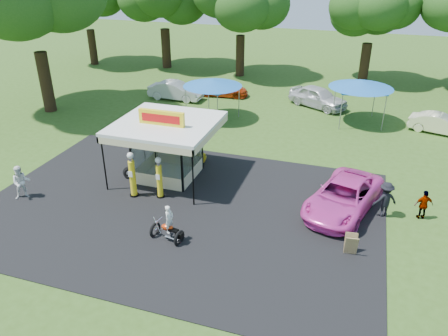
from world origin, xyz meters
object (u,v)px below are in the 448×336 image
at_px(spectator_west, 21,182).
at_px(spectator_east_a, 385,200).
at_px(spectator_east_b, 424,205).
at_px(tent_west, 213,83).
at_px(a_frame_sign, 351,245).
at_px(tent_east, 361,84).
at_px(pink_sedan, 343,197).
at_px(gas_pump_right, 159,179).
at_px(motorcycle, 169,227).
at_px(bg_car_a, 176,91).
at_px(kiosk_car, 184,154).
at_px(gas_pump_left, 132,176).
at_px(bg_car_b, 223,89).
at_px(bg_car_c, 318,97).
at_px(gas_station_kiosk, 168,148).
at_px(bg_car_e, 440,124).

distance_m(spectator_west, spectator_east_a, 18.57).
bearing_deg(spectator_east_b, tent_west, -54.52).
relative_size(spectator_west, tent_west, 0.42).
height_order(a_frame_sign, tent_east, tent_east).
bearing_deg(spectator_west, a_frame_sign, -40.66).
bearing_deg(pink_sedan, tent_east, 106.27).
xyz_separation_m(gas_pump_right, motorcycle, (2.05, -3.39, -0.39)).
bearing_deg(motorcycle, bg_car_a, 123.65).
distance_m(gas_pump_right, motorcycle, 3.98).
bearing_deg(spectator_east_a, motorcycle, 3.21).
bearing_deg(tent_east, kiosk_car, -133.60).
xyz_separation_m(gas_pump_left, bg_car_b, (-1.10, 18.53, -0.58)).
xyz_separation_m(pink_sedan, bg_car_b, (-11.78, 16.53, -0.14)).
distance_m(a_frame_sign, bg_car_a, 23.95).
xyz_separation_m(bg_car_a, bg_car_c, (12.12, 1.76, 0.08)).
relative_size(gas_station_kiosk, bg_car_b, 1.20).
bearing_deg(bg_car_c, kiosk_car, -177.67).
relative_size(gas_station_kiosk, a_frame_sign, 5.59).
height_order(spectator_east_a, bg_car_c, spectator_east_a).
xyz_separation_m(a_frame_sign, bg_car_c, (-3.92, 19.55, 0.37)).
xyz_separation_m(motorcycle, tent_west, (-3.43, 15.70, 2.10)).
bearing_deg(tent_east, bg_car_c, 139.82).
distance_m(spectator_west, bg_car_b, 20.98).
relative_size(motorcycle, pink_sedan, 0.33).
height_order(gas_pump_right, bg_car_c, gas_pump_right).
bearing_deg(bg_car_c, bg_car_e, -80.16).
height_order(gas_station_kiosk, a_frame_sign, gas_station_kiosk).
bearing_deg(bg_car_e, gas_pump_right, 148.86).
relative_size(gas_pump_right, spectator_east_b, 1.53).
xyz_separation_m(bg_car_b, tent_west, (1.10, -5.89, 2.19)).
distance_m(kiosk_car, spectator_east_b, 13.84).
height_order(spectator_west, tent_east, tent_east).
distance_m(spectator_west, bg_car_a, 18.26).
bearing_deg(motorcycle, bg_car_c, 90.10).
bearing_deg(bg_car_a, gas_pump_left, -162.33).
distance_m(gas_pump_left, a_frame_sign, 11.43).
relative_size(a_frame_sign, bg_car_e, 0.23).
distance_m(bg_car_a, bg_car_b, 4.29).
xyz_separation_m(a_frame_sign, spectator_east_b, (3.14, 3.99, 0.28)).
bearing_deg(bg_car_b, spectator_east_a, -144.95).
xyz_separation_m(gas_station_kiosk, kiosk_car, (-0.00, 2.21, -1.30)).
height_order(motorcycle, tent_east, tent_east).
height_order(gas_pump_right, spectator_west, gas_pump_right).
bearing_deg(spectator_west, gas_pump_right, -23.56).
relative_size(gas_station_kiosk, motorcycle, 2.85).
relative_size(spectator_east_a, bg_car_e, 0.45).
height_order(kiosk_car, spectator_west, spectator_west).
relative_size(a_frame_sign, bg_car_c, 0.19).
distance_m(motorcycle, bg_car_e, 22.17).
bearing_deg(pink_sedan, motorcycle, -128.85).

